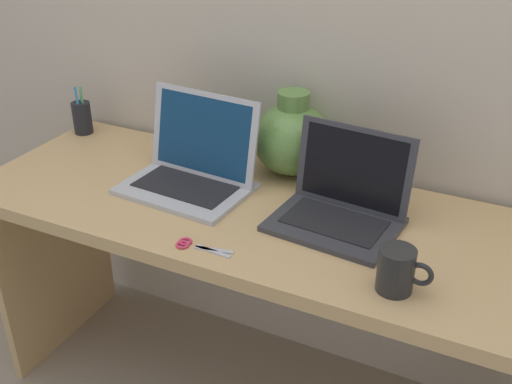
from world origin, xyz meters
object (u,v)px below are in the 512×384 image
object	(u,v)px
green_vase	(292,138)
laptop_left	(194,163)
coffee_mug	(397,270)
scissors	(194,246)
laptop_right	(343,199)
pen_cup	(82,117)

from	to	relation	value
green_vase	laptop_left	bearing A→B (deg)	-137.88
coffee_mug	scissors	world-z (taller)	coffee_mug
laptop_right	coffee_mug	distance (m)	0.32
coffee_mug	scissors	distance (m)	0.50
coffee_mug	laptop_right	bearing A→B (deg)	130.90
laptop_left	coffee_mug	bearing A→B (deg)	-19.90
green_vase	pen_cup	world-z (taller)	green_vase
laptop_right	scissors	world-z (taller)	laptop_right
green_vase	scissors	bearing A→B (deg)	-96.27
green_vase	scissors	size ratio (longest dim) A/B	1.74
laptop_right	coffee_mug	size ratio (longest dim) A/B	2.76
pen_cup	laptop_right	bearing A→B (deg)	-9.29
laptop_right	coffee_mug	world-z (taller)	laptop_right
laptop_left	pen_cup	bearing A→B (deg)	163.32
laptop_right	scissors	distance (m)	0.41
laptop_left	pen_cup	size ratio (longest dim) A/B	2.19
green_vase	coffee_mug	world-z (taller)	green_vase
laptop_left	green_vase	world-z (taller)	laptop_left
pen_cup	scissors	distance (m)	0.85
green_vase	laptop_right	bearing A→B (deg)	-41.05
green_vase	pen_cup	size ratio (longest dim) A/B	1.50
laptop_left	scissors	size ratio (longest dim) A/B	2.55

